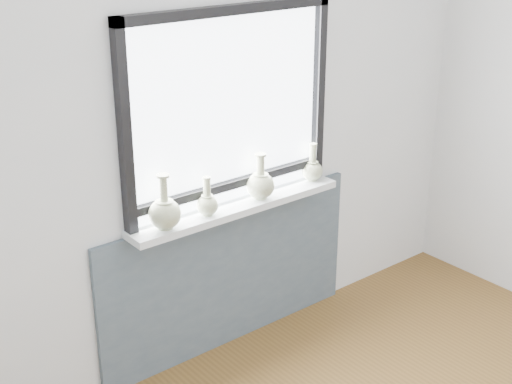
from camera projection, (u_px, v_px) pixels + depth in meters
back_wall at (225, 129)px, 3.79m from camera, size 3.60×0.02×2.60m
apron_panel at (231, 275)px, 4.09m from camera, size 1.70×0.03×0.86m
windowsill at (238, 207)px, 3.87m from camera, size 1.32×0.18×0.04m
window at (229, 105)px, 3.71m from camera, size 1.30×0.06×1.05m
vase_a at (165, 212)px, 3.54m from camera, size 0.17×0.17×0.29m
vase_b at (207, 203)px, 3.71m from camera, size 0.12×0.12×0.21m
vase_c at (260, 184)px, 3.91m from camera, size 0.16×0.16×0.26m
vase_d at (312, 169)px, 4.17m from camera, size 0.12×0.12×0.23m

